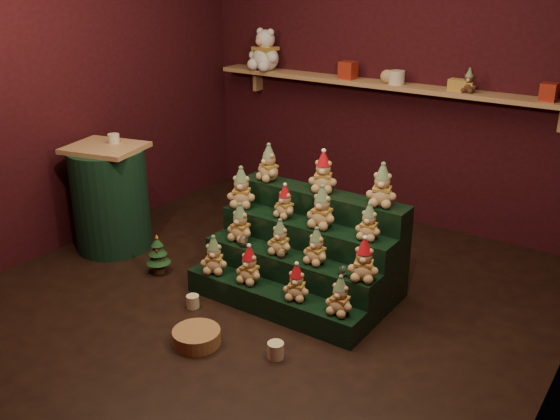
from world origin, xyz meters
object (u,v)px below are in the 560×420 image
Objects in this scene: wicker_basket at (197,337)px; brown_bear at (469,81)px; snow_globe_a at (244,241)px; snow_globe_b at (281,253)px; side_table at (110,198)px; riser_tier_front at (272,301)px; snow_globe_c at (342,271)px; mug_right at (276,350)px; white_bear at (265,44)px; mug_left at (193,301)px; mini_christmas_tree at (158,254)px.

brown_bear is (0.76, 2.60, 1.37)m from wicker_basket.
snow_globe_a is 0.34m from snow_globe_b.
snow_globe_a is 1.41m from side_table.
riser_tier_front is 4.43× the size of wicker_basket.
snow_globe_a is 1.17× the size of snow_globe_c.
mug_right is 3.41m from white_bear.
riser_tier_front is at bearing -113.16° from brown_bear.
snow_globe_c is 0.40× the size of brown_bear.
snow_globe_b and snow_globe_c have the same top height.
white_bear reaches higher than mug_left.
snow_globe_a is at bearing -124.20° from brown_bear.
brown_bear reaches higher than snow_globe_b.
mini_christmas_tree reaches higher than riser_tier_front.
white_bear is (0.29, 1.88, 1.12)m from side_table.
side_table reaches higher than snow_globe_b.
mug_right reaches higher than mug_left.
mug_left is 0.86m from mug_right.
riser_tier_front is 2.90m from white_bear.
white_bear is at bearing 136.78° from snow_globe_c.
side_table reaches higher than mug_right.
side_table is 1.81m from wicker_basket.
mug_left is at bearing -122.56° from brown_bear.
snow_globe_c reaches higher than riser_tier_front.
mug_right is at bearing -16.36° from mini_christmas_tree.
brown_bear reaches higher than snow_globe_a.
mini_christmas_tree is at bearing -170.96° from snow_globe_b.
mug_right is at bearing -52.04° from riser_tier_front.
white_bear is at bearing 128.43° from snow_globe_b.
side_table is 2.20m from white_bear.
white_bear reaches higher than snow_globe_a.
mug_left is (-0.48, -0.43, -0.35)m from snow_globe_b.
riser_tier_front is 0.58m from mug_left.
riser_tier_front is 18.15× the size of snow_globe_c.
snow_globe_a is at bearing -180.00° from snow_globe_b.
snow_globe_c reaches higher than wicker_basket.
mug_right reaches higher than wicker_basket.
mug_right is (-0.13, -0.60, -0.35)m from snow_globe_c.
snow_globe_c reaches higher than mug_left.
snow_globe_c is at bearing -12.44° from side_table.
riser_tier_front is 1.52× the size of side_table.
snow_globe_a is 0.96× the size of mug_left.
brown_bear is at bearing 62.56° from snow_globe_a.
snow_globe_b is 0.99× the size of snow_globe_c.
side_table reaches higher than mug_left.
snow_globe_b is (0.34, 0.00, -0.01)m from snow_globe_a.
side_table is at bearing 168.44° from mini_christmas_tree.
side_table reaches higher than wicker_basket.
mug_right is (0.37, -0.60, -0.35)m from snow_globe_b.
riser_tier_front reaches higher than wicker_basket.
white_bear is at bearing 126.63° from riser_tier_front.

